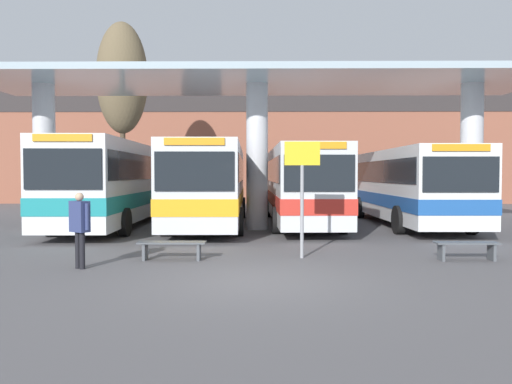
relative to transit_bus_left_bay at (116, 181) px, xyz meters
name	(u,v)px	position (x,y,z in m)	size (l,w,h in m)	color
ground_plane	(253,281)	(5.87, -10.69, -1.87)	(100.00, 100.00, 0.00)	#565456
townhouse_backdrop	(259,134)	(5.87, 15.39, 3.19)	(40.00, 0.58, 8.68)	brown
station_canopy	(257,103)	(5.87, -1.28, 3.04)	(21.57, 5.69, 5.85)	silver
transit_bus_left_bay	(116,181)	(0.00, 0.00, 0.00)	(2.98, 12.01, 3.36)	silver
transit_bus_center_bay	(211,182)	(3.91, 0.26, -0.05)	(3.03, 12.34, 3.25)	silver
transit_bus_right_bay	(299,183)	(7.67, 0.90, -0.09)	(2.90, 12.17, 3.18)	silver
transit_bus_far_right_bay	(406,183)	(12.18, 0.59, -0.12)	(2.95, 11.37, 3.11)	white
waiting_bench_near_pillar	(466,247)	(11.12, -8.29, -1.53)	(1.56, 0.44, 0.46)	#4C5156
waiting_bench_far_platform	(172,246)	(3.80, -8.29, -1.52)	(1.68, 0.44, 0.46)	#4C5156
info_sign_platform	(302,175)	(7.06, -7.95, 0.25)	(0.90, 0.09, 2.97)	gray
pedestrian_waiting	(80,222)	(1.92, -9.44, -0.81)	(0.58, 0.46, 1.73)	black
poplar_tree_behind_left	(122,79)	(-1.52, 6.53, 5.44)	(2.74, 2.74, 10.37)	#473A2B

